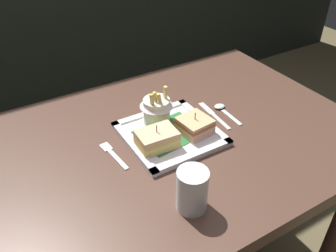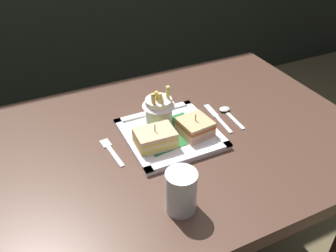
% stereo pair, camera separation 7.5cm
% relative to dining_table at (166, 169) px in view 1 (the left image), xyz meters
% --- Properties ---
extents(dining_table, '(1.13, 0.76, 0.76)m').
position_rel_dining_table_xyz_m(dining_table, '(0.00, 0.00, 0.00)').
color(dining_table, '#4E3428').
rests_on(dining_table, ground_plane).
extents(square_plate, '(0.25, 0.25, 0.02)m').
position_rel_dining_table_xyz_m(square_plate, '(0.02, 0.01, 0.12)').
color(square_plate, white).
rests_on(square_plate, dining_table).
extents(sandwich_half_left, '(0.11, 0.08, 0.07)m').
position_rel_dining_table_xyz_m(sandwich_half_left, '(-0.04, -0.02, 0.14)').
color(sandwich_half_left, '#DDBB89').
rests_on(sandwich_half_left, square_plate).
extents(sandwich_half_right, '(0.09, 0.09, 0.07)m').
position_rel_dining_table_xyz_m(sandwich_half_right, '(0.08, -0.02, 0.14)').
color(sandwich_half_right, tan).
rests_on(sandwich_half_right, square_plate).
extents(fries_cup, '(0.10, 0.10, 0.11)m').
position_rel_dining_table_xyz_m(fries_cup, '(0.01, 0.08, 0.17)').
color(fries_cup, white).
rests_on(fries_cup, square_plate).
extents(water_glass, '(0.07, 0.07, 0.10)m').
position_rel_dining_table_xyz_m(water_glass, '(-0.08, -0.24, 0.15)').
color(water_glass, silver).
rests_on(water_glass, dining_table).
extents(fork, '(0.03, 0.13, 0.00)m').
position_rel_dining_table_xyz_m(fork, '(-0.15, 0.02, 0.11)').
color(fork, silver).
rests_on(fork, dining_table).
extents(knife, '(0.03, 0.16, 0.00)m').
position_rel_dining_table_xyz_m(knife, '(0.19, 0.03, 0.11)').
color(knife, silver).
rests_on(knife, dining_table).
extents(spoon, '(0.03, 0.12, 0.01)m').
position_rel_dining_table_xyz_m(spoon, '(0.23, 0.04, 0.11)').
color(spoon, silver).
rests_on(spoon, dining_table).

